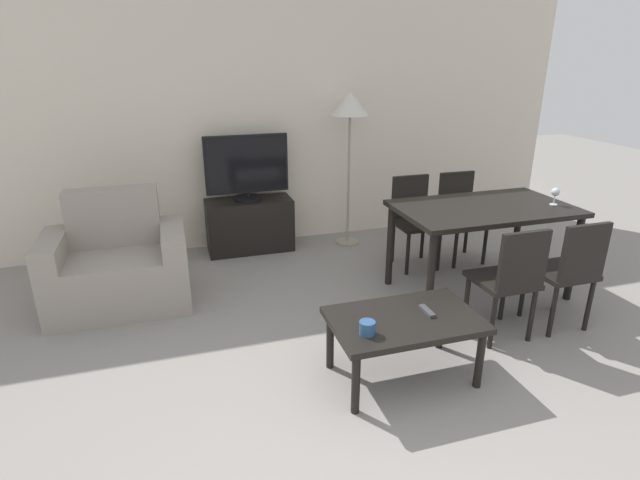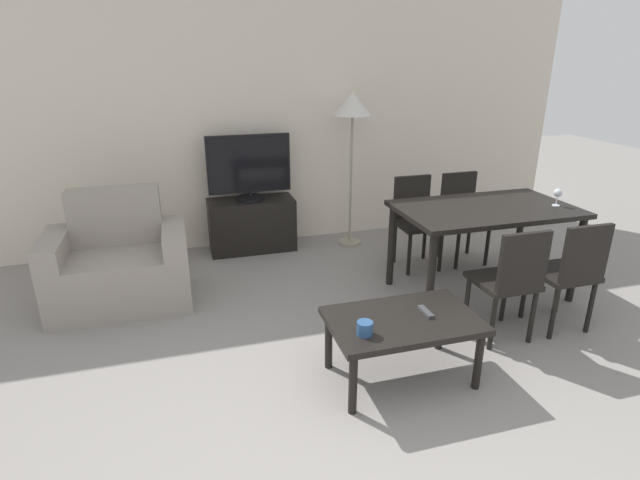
{
  "view_description": "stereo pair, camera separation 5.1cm",
  "coord_description": "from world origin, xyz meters",
  "px_view_note": "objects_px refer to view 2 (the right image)",
  "views": [
    {
      "loc": [
        -0.73,
        -1.48,
        1.95
      ],
      "look_at": [
        0.28,
        1.82,
        0.65
      ],
      "focal_mm": 28.0,
      "sensor_mm": 36.0,
      "label": 1
    },
    {
      "loc": [
        -0.68,
        -1.5,
        1.95
      ],
      "look_at": [
        0.28,
        1.82,
        0.65
      ],
      "focal_mm": 28.0,
      "sensor_mm": 36.0,
      "label": 2
    }
  ],
  "objects_px": {
    "coffee_table": "(403,326)",
    "floor_lamp": "(352,111)",
    "dining_chair_near_right": "(570,270)",
    "remote_primary": "(426,312)",
    "dining_chair_near": "(510,278)",
    "wine_glass_left": "(558,194)",
    "dining_chair_far": "(462,212)",
    "tv": "(249,168)",
    "dining_chair_far_left": "(416,217)",
    "armchair": "(120,266)",
    "dining_table": "(485,217)",
    "cup_white_near": "(365,328)",
    "tv_stand": "(252,225)"
  },
  "relations": [
    {
      "from": "coffee_table",
      "to": "floor_lamp",
      "type": "relative_size",
      "value": 0.58
    },
    {
      "from": "dining_chair_near_right",
      "to": "remote_primary",
      "type": "bearing_deg",
      "value": -171.3
    },
    {
      "from": "dining_chair_near",
      "to": "remote_primary",
      "type": "distance_m",
      "value": 0.77
    },
    {
      "from": "dining_chair_near_right",
      "to": "floor_lamp",
      "type": "relative_size",
      "value": 0.54
    },
    {
      "from": "wine_glass_left",
      "to": "dining_chair_far",
      "type": "bearing_deg",
      "value": 109.96
    },
    {
      "from": "floor_lamp",
      "to": "tv",
      "type": "bearing_deg",
      "value": 173.49
    },
    {
      "from": "tv",
      "to": "dining_chair_far",
      "type": "distance_m",
      "value": 2.15
    },
    {
      "from": "dining_chair_near_right",
      "to": "dining_chair_far_left",
      "type": "relative_size",
      "value": 1.0
    },
    {
      "from": "dining_chair_near_right",
      "to": "wine_glass_left",
      "type": "height_order",
      "value": "wine_glass_left"
    },
    {
      "from": "dining_chair_near",
      "to": "dining_chair_near_right",
      "type": "bearing_deg",
      "value": 0.0
    },
    {
      "from": "armchair",
      "to": "tv",
      "type": "relative_size",
      "value": 1.3
    },
    {
      "from": "dining_chair_near_right",
      "to": "wine_glass_left",
      "type": "relative_size",
      "value": 5.88
    },
    {
      "from": "dining_chair_far_left",
      "to": "dining_table",
      "type": "bearing_deg",
      "value": -70.87
    },
    {
      "from": "armchair",
      "to": "wine_glass_left",
      "type": "xyz_separation_m",
      "value": [
        3.49,
        -0.81,
        0.55
      ]
    },
    {
      "from": "dining_table",
      "to": "cup_white_near",
      "type": "relative_size",
      "value": 15.31
    },
    {
      "from": "dining_chair_far",
      "to": "floor_lamp",
      "type": "bearing_deg",
      "value": 142.55
    },
    {
      "from": "dining_chair_near",
      "to": "floor_lamp",
      "type": "bearing_deg",
      "value": 100.83
    },
    {
      "from": "dining_table",
      "to": "remote_primary",
      "type": "height_order",
      "value": "dining_table"
    },
    {
      "from": "dining_chair_near",
      "to": "floor_lamp",
      "type": "xyz_separation_m",
      "value": [
        -0.41,
        2.15,
        0.92
      ]
    },
    {
      "from": "armchair",
      "to": "dining_chair_near_right",
      "type": "height_order",
      "value": "armchair"
    },
    {
      "from": "coffee_table",
      "to": "dining_chair_far",
      "type": "xyz_separation_m",
      "value": [
        1.41,
        1.66,
        0.11
      ]
    },
    {
      "from": "floor_lamp",
      "to": "tv_stand",
      "type": "bearing_deg",
      "value": 173.36
    },
    {
      "from": "coffee_table",
      "to": "tv_stand",
      "type": "bearing_deg",
      "value": 102.48
    },
    {
      "from": "dining_chair_far",
      "to": "floor_lamp",
      "type": "height_order",
      "value": "floor_lamp"
    },
    {
      "from": "dining_chair_far",
      "to": "wine_glass_left",
      "type": "xyz_separation_m",
      "value": [
        0.31,
        -0.86,
        0.39
      ]
    },
    {
      "from": "dining_table",
      "to": "cup_white_near",
      "type": "distance_m",
      "value": 1.8
    },
    {
      "from": "dining_table",
      "to": "dining_chair_far_left",
      "type": "relative_size",
      "value": 1.67
    },
    {
      "from": "dining_chair_far_left",
      "to": "remote_primary",
      "type": "xyz_separation_m",
      "value": [
        -0.74,
        -1.64,
        -0.05
      ]
    },
    {
      "from": "tv_stand",
      "to": "cup_white_near",
      "type": "bearing_deg",
      "value": -84.43
    },
    {
      "from": "dining_chair_far_left",
      "to": "coffee_table",
      "type": "bearing_deg",
      "value": -118.6
    },
    {
      "from": "tv_stand",
      "to": "coffee_table",
      "type": "distance_m",
      "value": 2.54
    },
    {
      "from": "armchair",
      "to": "dining_chair_far_left",
      "type": "relative_size",
      "value": 1.25
    },
    {
      "from": "dining_chair_far_left",
      "to": "wine_glass_left",
      "type": "bearing_deg",
      "value": -46.59
    },
    {
      "from": "dining_chair_near",
      "to": "floor_lamp",
      "type": "distance_m",
      "value": 2.38
    },
    {
      "from": "dining_chair_near_right",
      "to": "remote_primary",
      "type": "distance_m",
      "value": 1.26
    },
    {
      "from": "tv_stand",
      "to": "dining_chair_near_right",
      "type": "bearing_deg",
      "value": -49.29
    },
    {
      "from": "dining_chair_near",
      "to": "cup_white_near",
      "type": "bearing_deg",
      "value": -165.14
    },
    {
      "from": "tv",
      "to": "floor_lamp",
      "type": "height_order",
      "value": "floor_lamp"
    },
    {
      "from": "floor_lamp",
      "to": "cup_white_near",
      "type": "relative_size",
      "value": 17.02
    },
    {
      "from": "armchair",
      "to": "floor_lamp",
      "type": "relative_size",
      "value": 0.67
    },
    {
      "from": "dining_chair_near_right",
      "to": "dining_chair_far_left",
      "type": "distance_m",
      "value": 1.53
    },
    {
      "from": "armchair",
      "to": "tv",
      "type": "distance_m",
      "value": 1.6
    },
    {
      "from": "tv_stand",
      "to": "dining_chair_far_left",
      "type": "bearing_deg",
      "value": -29.51
    },
    {
      "from": "dining_table",
      "to": "dining_chair_near_right",
      "type": "bearing_deg",
      "value": -70.87
    },
    {
      "from": "coffee_table",
      "to": "dining_chair_near_right",
      "type": "xyz_separation_m",
      "value": [
        1.41,
        0.21,
        0.11
      ]
    },
    {
      "from": "tv_stand",
      "to": "tv",
      "type": "relative_size",
      "value": 1.05
    },
    {
      "from": "tv_stand",
      "to": "wine_glass_left",
      "type": "height_order",
      "value": "wine_glass_left"
    },
    {
      "from": "armchair",
      "to": "coffee_table",
      "type": "bearing_deg",
      "value": -42.15
    },
    {
      "from": "dining_chair_near",
      "to": "dining_chair_far_left",
      "type": "bearing_deg",
      "value": 90.0
    },
    {
      "from": "tv_stand",
      "to": "armchair",
      "type": "bearing_deg",
      "value": -144.24
    }
  ]
}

